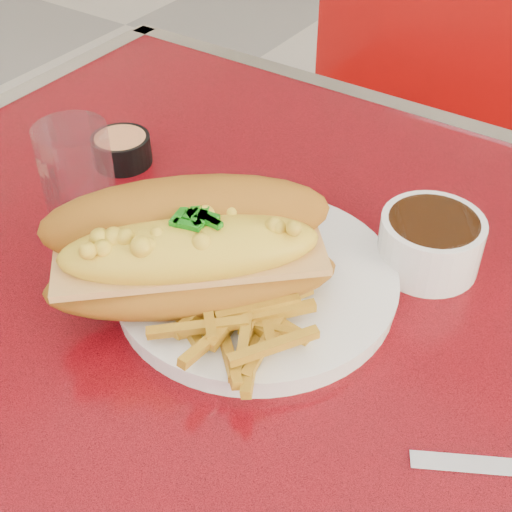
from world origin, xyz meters
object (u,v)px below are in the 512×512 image
Objects in this scene: fork at (313,305)px; water_tumbler at (79,184)px; dinner_plate at (256,281)px; diner_table at (355,458)px; mac_hoagie at (189,249)px; gravy_ramekin at (430,241)px; sauce_cup_left at (122,149)px.

fork is 1.22× the size of water_tumbler.
water_tumbler is (-0.19, -0.03, 0.05)m from dinner_plate.
water_tumbler reaches higher than fork.
water_tumbler is (-0.25, -0.02, 0.04)m from fork.
mac_hoagie is (-0.16, -0.04, 0.23)m from diner_table.
diner_table is 10.93× the size of gravy_ramekin.
fork is 0.25m from water_tumbler.
sauce_cup_left is at bearing 85.50° from fork.
mac_hoagie reaches higher than sauce_cup_left.
gravy_ramekin is at bearing 4.17° from sauce_cup_left.
sauce_cup_left is 0.70× the size of water_tumbler.
mac_hoagie is 0.26m from sauce_cup_left.
mac_hoagie is at bearing -131.90° from gravy_ramekin.
dinner_plate is 0.08m from mac_hoagie.
sauce_cup_left reaches higher than diner_table.
diner_table is at bearing -75.11° from fork.
water_tumbler is at bearing -154.34° from gravy_ramekin.
sauce_cup_left is (-0.25, 0.09, 0.01)m from dinner_plate.
gravy_ramekin reaches higher than diner_table.
dinner_plate is 3.65× the size of sauce_cup_left.
diner_table is 4.64× the size of mac_hoagie.
mac_hoagie is 2.20× the size of water_tumbler.
diner_table is at bearing -14.75° from sauce_cup_left.
dinner_plate is at bearing 97.95° from fork.
diner_table is 14.45× the size of sauce_cup_left.
diner_table is at bearing 4.01° from water_tumbler.
gravy_ramekin reaches higher than fork.
sauce_cup_left reaches higher than fork.
water_tumbler reaches higher than sauce_cup_left.
dinner_plate is at bearing 178.11° from diner_table.
mac_hoagie is at bearing -33.66° from sauce_cup_left.
sauce_cup_left is (-0.36, -0.03, -0.01)m from gravy_ramekin.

